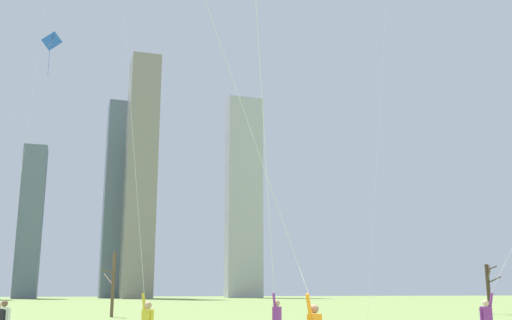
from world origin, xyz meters
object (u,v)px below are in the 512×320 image
(bare_tree_leftmost, at_px, (113,283))
(kite_flyer_far_back_green, at_px, (274,278))
(distant_kite_low_near_trees_blue, at_px, (44,56))
(kite_flyer_foreground_left_red, at_px, (274,212))
(bare_tree_rightmost, at_px, (489,286))
(kite_flyer_foreground_right_teal, at_px, (141,237))

(bare_tree_leftmost, bearing_deg, kite_flyer_far_back_green, -83.23)
(distant_kite_low_near_trees_blue, bearing_deg, kite_flyer_far_back_green, -62.21)
(kite_flyer_foreground_left_red, bearing_deg, bare_tree_leftmost, 91.97)
(bare_tree_rightmost, height_order, bare_tree_leftmost, bare_tree_leftmost)
(bare_tree_rightmost, xyz_separation_m, bare_tree_leftmost, (-31.09, 3.99, 0.18))
(kite_flyer_far_back_green, xyz_separation_m, bare_tree_leftmost, (-3.30, 27.79, 0.15))
(kite_flyer_far_back_green, xyz_separation_m, bare_tree_rightmost, (27.79, 23.80, -0.03))
(distant_kite_low_near_trees_blue, relative_size, bare_tree_rightmost, 4.22)
(kite_flyer_foreground_left_red, bearing_deg, kite_flyer_foreground_right_teal, 110.60)
(kite_flyer_far_back_green, distance_m, bare_tree_rightmost, 36.58)
(bare_tree_rightmost, relative_size, bare_tree_leftmost, 0.87)
(kite_flyer_far_back_green, height_order, distant_kite_low_near_trees_blue, distant_kite_low_near_trees_blue)
(distant_kite_low_near_trees_blue, xyz_separation_m, bare_tree_leftmost, (5.63, 10.85, -13.49))
(bare_tree_leftmost, bearing_deg, kite_flyer_foreground_left_red, -88.03)
(kite_flyer_far_back_green, distance_m, bare_tree_leftmost, 27.99)
(kite_flyer_foreground_right_teal, distance_m, distant_kite_low_near_trees_blue, 21.22)
(kite_flyer_far_back_green, distance_m, kite_flyer_foreground_right_teal, 4.70)
(bare_tree_leftmost, bearing_deg, kite_flyer_foreground_right_teal, -92.52)
(kite_flyer_foreground_right_teal, bearing_deg, bare_tree_leftmost, 87.48)
(kite_flyer_foreground_left_red, distance_m, bare_tree_rightmost, 42.29)
(kite_flyer_foreground_left_red, distance_m, kite_flyer_foreground_right_teal, 6.75)
(kite_flyer_far_back_green, xyz_separation_m, distant_kite_low_near_trees_blue, (-8.93, 16.94, 13.64))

